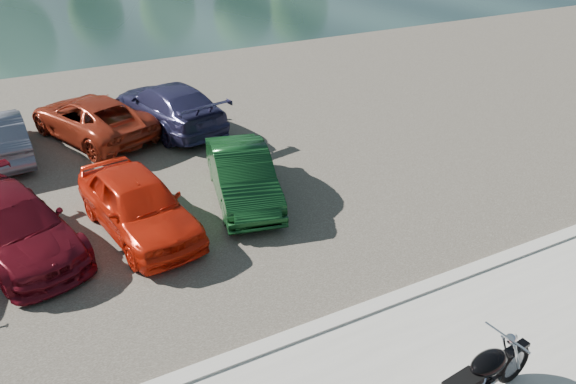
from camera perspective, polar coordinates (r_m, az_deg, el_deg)
name	(u,v)px	position (r m, az deg, el deg)	size (l,w,h in m)	color
ground	(478,375)	(9.66, 18.72, -17.23)	(200.00, 200.00, 0.00)	#595447
kerb	(399,298)	(10.63, 11.19, -10.57)	(60.00, 0.30, 0.14)	#B0AEA5
parking_lot	(218,133)	(17.50, -7.12, 5.99)	(60.00, 18.00, 0.04)	#3E3932
car_3	(15,226)	(12.66, -26.02, -3.11)	(1.71, 4.21, 1.22)	#5C0D17
car_4	(138,204)	(12.45, -15.02, -1.16)	(1.59, 3.96, 1.35)	red
car_5	(243,175)	(13.37, -4.62, 1.71)	(1.31, 3.76, 1.24)	#0F3818
car_10	(92,118)	(17.74, -19.31, 7.13)	(2.07, 4.50, 1.25)	#9A2E19
car_11	(168,106)	(17.91, -12.05, 8.55)	(1.94, 4.77, 1.38)	#28274C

